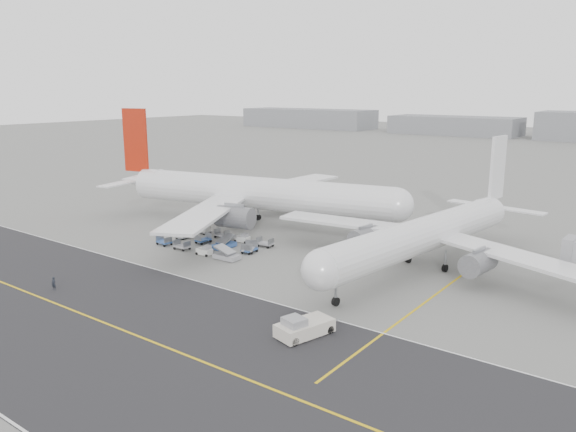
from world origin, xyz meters
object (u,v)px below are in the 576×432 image
Objects in this scene: airliner_b at (427,233)px; ground_crew_a at (54,284)px; airliner_a at (251,193)px; pushback_tug at (303,327)px.

ground_crew_a is at bearing -125.41° from airliner_b.
airliner_a is 1.20× the size of airliner_b.
pushback_tug is 34.29m from ground_crew_a.
airliner_b is 50.63m from ground_crew_a.
pushback_tug is at bearing -145.18° from airliner_a.
airliner_a is 50.23m from pushback_tug.
pushback_tug is (36.20, -34.44, -5.18)m from airliner_a.
ground_crew_a is at bearing 172.20° from airliner_a.
airliner_b reaches higher than pushback_tug.
ground_crew_a is (2.81, -42.25, -5.26)m from airliner_a.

